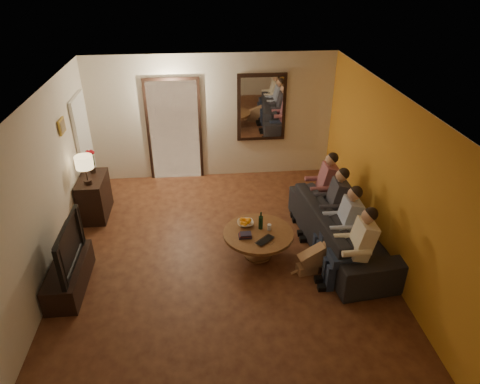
{
  "coord_description": "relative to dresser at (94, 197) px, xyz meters",
  "views": [
    {
      "loc": [
        -0.25,
        -5.41,
        4.29
      ],
      "look_at": [
        0.3,
        0.3,
        1.05
      ],
      "focal_mm": 32.0,
      "sensor_mm": 36.0,
      "label": 1
    }
  ],
  "objects": [
    {
      "name": "floor",
      "position": [
        2.25,
        -1.56,
        -0.38
      ],
      "size": [
        5.0,
        6.0,
        0.01
      ],
      "primitive_type": "cube",
      "color": "#461E12",
      "rests_on": "ground"
    },
    {
      "name": "ceiling",
      "position": [
        2.25,
        -1.56,
        2.22
      ],
      "size": [
        5.0,
        6.0,
        0.01
      ],
      "primitive_type": "cube",
      "color": "white",
      "rests_on": "back_wall"
    },
    {
      "name": "back_wall",
      "position": [
        2.25,
        1.44,
        0.92
      ],
      "size": [
        5.0,
        0.02,
        2.6
      ],
      "primitive_type": "cube",
      "color": "beige",
      "rests_on": "floor"
    },
    {
      "name": "front_wall",
      "position": [
        2.25,
        -4.56,
        0.92
      ],
      "size": [
        5.0,
        0.02,
        2.6
      ],
      "primitive_type": "cube",
      "color": "beige",
      "rests_on": "floor"
    },
    {
      "name": "left_wall",
      "position": [
        -0.25,
        -1.56,
        0.92
      ],
      "size": [
        0.02,
        6.0,
        2.6
      ],
      "primitive_type": "cube",
      "color": "beige",
      "rests_on": "floor"
    },
    {
      "name": "right_wall",
      "position": [
        4.75,
        -1.56,
        0.92
      ],
      "size": [
        0.02,
        6.0,
        2.6
      ],
      "primitive_type": "cube",
      "color": "beige",
      "rests_on": "floor"
    },
    {
      "name": "orange_accent",
      "position": [
        4.74,
        -1.56,
        0.92
      ],
      "size": [
        0.01,
        6.0,
        2.6
      ],
      "primitive_type": "cube",
      "color": "orange",
      "rests_on": "right_wall"
    },
    {
      "name": "kitchen_doorway",
      "position": [
        1.45,
        1.42,
        0.67
      ],
      "size": [
        1.0,
        0.06,
        2.1
      ],
      "primitive_type": "cube",
      "color": "#FFE0A5",
      "rests_on": "floor"
    },
    {
      "name": "door_trim",
      "position": [
        1.45,
        1.41,
        0.67
      ],
      "size": [
        1.12,
        0.04,
        2.22
      ],
      "primitive_type": "cube",
      "color": "black",
      "rests_on": "floor"
    },
    {
      "name": "fridge_glimpse",
      "position": [
        1.7,
        1.42,
        0.52
      ],
      "size": [
        0.45,
        0.03,
        1.7
      ],
      "primitive_type": "cube",
      "color": "silver",
      "rests_on": "floor"
    },
    {
      "name": "mirror_frame",
      "position": [
        3.25,
        1.4,
        1.12
      ],
      "size": [
        1.0,
        0.05,
        1.4
      ],
      "primitive_type": "cube",
      "color": "black",
      "rests_on": "back_wall"
    },
    {
      "name": "mirror_glass",
      "position": [
        3.25,
        1.37,
        1.12
      ],
      "size": [
        0.86,
        0.02,
        1.26
      ],
      "primitive_type": "cube",
      "color": "white",
      "rests_on": "back_wall"
    },
    {
      "name": "white_door",
      "position": [
        -0.21,
        0.74,
        0.64
      ],
      "size": [
        0.06,
        0.85,
        2.04
      ],
      "primitive_type": "cube",
      "color": "white",
      "rests_on": "floor"
    },
    {
      "name": "framed_art",
      "position": [
        -0.22,
        -0.26,
        1.47
      ],
      "size": [
        0.03,
        0.28,
        0.24
      ],
      "primitive_type": "cube",
      "color": "#B28C33",
      "rests_on": "left_wall"
    },
    {
      "name": "art_canvas",
      "position": [
        -0.21,
        -0.26,
        1.47
      ],
      "size": [
        0.01,
        0.22,
        0.18
      ],
      "primitive_type": "cube",
      "color": "brown",
      "rests_on": "left_wall"
    },
    {
      "name": "dresser",
      "position": [
        0.0,
        0.0,
        0.0
      ],
      "size": [
        0.45,
        0.86,
        0.76
      ],
      "primitive_type": "cube",
      "color": "black",
      "rests_on": "floor"
    },
    {
      "name": "table_lamp",
      "position": [
        0.0,
        -0.22,
        0.65
      ],
      "size": [
        0.3,
        0.3,
        0.54
      ],
      "primitive_type": null,
      "color": "beige",
      "rests_on": "dresser"
    },
    {
      "name": "flower_vase",
      "position": [
        0.0,
        0.22,
        0.6
      ],
      "size": [
        0.14,
        0.14,
        0.44
      ],
      "primitive_type": null,
      "color": "red",
      "rests_on": "dresser"
    },
    {
      "name": "tv_stand",
      "position": [
        0.0,
        -1.98,
        -0.18
      ],
      "size": [
        0.45,
        1.21,
        0.4
      ],
      "primitive_type": "cube",
      "color": "black",
      "rests_on": "floor"
    },
    {
      "name": "tv",
      "position": [
        0.0,
        -1.98,
        0.35
      ],
      "size": [
        1.15,
        0.15,
        0.66
      ],
      "primitive_type": "imported",
      "rotation": [
        0.0,
        0.0,
        1.57
      ],
      "color": "black",
      "rests_on": "tv_stand"
    },
    {
      "name": "sofa",
      "position": [
        4.2,
        -1.41,
        -0.01
      ],
      "size": [
        2.65,
        1.26,
        0.75
      ],
      "primitive_type": "imported",
      "rotation": [
        0.0,
        0.0,
        1.68
      ],
      "color": "black",
      "rests_on": "floor"
    },
    {
      "name": "person_a",
      "position": [
        4.1,
        -2.31,
        0.22
      ],
      "size": [
        0.6,
        0.4,
        1.2
      ],
      "primitive_type": null,
      "color": "tan",
      "rests_on": "sofa"
    },
    {
      "name": "person_b",
      "position": [
        4.1,
        -1.71,
        0.22
      ],
      "size": [
        0.6,
        0.4,
        1.2
      ],
      "primitive_type": null,
      "color": "tan",
      "rests_on": "sofa"
    },
    {
      "name": "person_c",
      "position": [
        4.1,
        -1.11,
        0.22
      ],
      "size": [
        0.6,
        0.4,
        1.2
      ],
      "primitive_type": null,
      "color": "tan",
      "rests_on": "sofa"
    },
    {
      "name": "person_d",
      "position": [
        4.1,
        -0.51,
        0.22
      ],
      "size": [
        0.6,
        0.4,
        1.2
      ],
      "primitive_type": null,
      "color": "tan",
      "rests_on": "sofa"
    },
    {
      "name": "dog",
      "position": [
        3.6,
        -1.98,
        -0.1
      ],
      "size": [
        0.59,
        0.33,
        0.56
      ],
      "primitive_type": null,
      "rotation": [
        0.0,
        0.0,
        0.17
      ],
      "color": "#A8714D",
      "rests_on": "floor"
    },
    {
      "name": "coffee_table",
      "position": [
        2.81,
        -1.51,
        -0.16
      ],
      "size": [
        1.41,
        1.41,
        0.45
      ],
      "primitive_type": "cylinder",
      "rotation": [
        0.0,
        0.0,
        -0.33
      ],
      "color": "brown",
      "rests_on": "floor"
    },
    {
      "name": "bowl",
      "position": [
        2.63,
        -1.29,
        0.1
      ],
      "size": [
        0.26,
        0.26,
        0.06
      ],
      "primitive_type": "imported",
      "color": "white",
      "rests_on": "coffee_table"
    },
    {
      "name": "oranges",
      "position": [
        2.63,
        -1.29,
        0.17
      ],
      "size": [
        0.2,
        0.2,
        0.08
      ],
      "primitive_type": null,
      "color": "orange",
      "rests_on": "bowl"
    },
    {
      "name": "wine_bottle",
      "position": [
        2.86,
        -1.41,
        0.22
      ],
      "size": [
        0.07,
        0.07,
        0.31
      ],
      "primitive_type": null,
      "color": "black",
      "rests_on": "coffee_table"
    },
    {
      "name": "wine_glass",
      "position": [
        2.99,
        -1.46,
        0.12
      ],
      "size": [
        0.06,
        0.06,
        0.1
      ],
      "primitive_type": "cylinder",
      "color": "silver",
      "rests_on": "coffee_table"
    },
    {
      "name": "book_stack",
      "position": [
        2.59,
        -1.61,
        0.1
      ],
      "size": [
        0.2,
        0.15,
        0.07
      ],
      "primitive_type": null,
      "color": "black",
      "rests_on": "coffee_table"
    },
    {
      "name": "laptop",
      "position": [
        2.91,
        -1.79,
        0.08
      ],
      "size": [
        0.39,
        0.38,
        0.03
      ],
      "primitive_type": "imported",
      "rotation": [
        0.0,
        0.0,
        0.74
      ],
      "color": "black",
      "rests_on": "coffee_table"
    }
  ]
}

